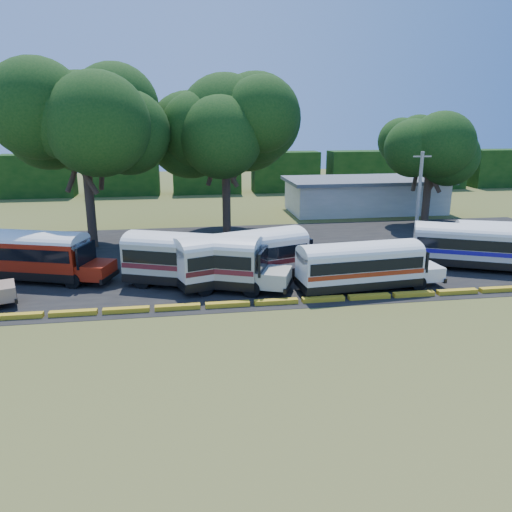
{
  "coord_description": "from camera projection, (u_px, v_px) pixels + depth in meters",
  "views": [
    {
      "loc": [
        -4.09,
        -27.26,
        11.17
      ],
      "look_at": [
        1.01,
        6.0,
        1.72
      ],
      "focal_mm": 35.0,
      "sensor_mm": 36.0,
      "label": 1
    }
  ],
  "objects": [
    {
      "name": "treeline_backdrop",
      "position": [
        207.0,
        173.0,
        74.43
      ],
      "size": [
        130.0,
        4.0,
        6.0
      ],
      "color": "black",
      "rests_on": "ground"
    },
    {
      "name": "utility_pole",
      "position": [
        419.0,
        199.0,
        43.19
      ],
      "size": [
        1.6,
        0.3,
        8.3
      ],
      "color": "gray",
      "rests_on": "ground"
    },
    {
      "name": "bus_cream_west",
      "position": [
        196.0,
        257.0,
        33.29
      ],
      "size": [
        11.41,
        6.69,
        3.68
      ],
      "rotation": [
        0.0,
        0.0,
        -0.38
      ],
      "color": "black",
      "rests_on": "ground"
    },
    {
      "name": "tree_east",
      "position": [
        431.0,
        148.0,
        51.78
      ],
      "size": [
        8.4,
        8.4,
        11.15
      ],
      "color": "#312018",
      "rests_on": "ground"
    },
    {
      "name": "tree_west",
      "position": [
        82.0,
        120.0,
        41.31
      ],
      "size": [
        10.66,
        10.66,
        14.83
      ],
      "color": "#312018",
      "rests_on": "ground"
    },
    {
      "name": "bus_white_blue",
      "position": [
        476.0,
        244.0,
        37.33
      ],
      "size": [
        10.55,
        6.61,
        3.43
      ],
      "rotation": [
        0.0,
        0.0,
        -0.42
      ],
      "color": "black",
      "rests_on": "ground"
    },
    {
      "name": "bus_red",
      "position": [
        27.0,
        252.0,
        34.71
      ],
      "size": [
        11.15,
        5.99,
        3.57
      ],
      "rotation": [
        0.0,
        0.0,
        -0.32
      ],
      "color": "black",
      "rests_on": "ground"
    },
    {
      "name": "terminal_building",
      "position": [
        365.0,
        195.0,
        60.19
      ],
      "size": [
        19.0,
        9.0,
        4.0
      ],
      "color": "silver",
      "rests_on": "ground"
    },
    {
      "name": "bus_white_red",
      "position": [
        363.0,
        263.0,
        32.75
      ],
      "size": [
        10.12,
        3.36,
        3.27
      ],
      "rotation": [
        0.0,
        0.0,
        0.09
      ],
      "color": "black",
      "rests_on": "ground"
    },
    {
      "name": "tree_center",
      "position": [
        225.0,
        122.0,
        46.27
      ],
      "size": [
        11.83,
        11.83,
        15.06
      ],
      "color": "#312018",
      "rests_on": "ground"
    },
    {
      "name": "bus_cream_east",
      "position": [
        245.0,
        254.0,
        34.05
      ],
      "size": [
        11.45,
        6.06,
        3.67
      ],
      "rotation": [
        0.0,
        0.0,
        0.32
      ],
      "color": "black",
      "rests_on": "ground"
    },
    {
      "name": "ground",
      "position": [
        254.0,
        312.0,
        29.56
      ],
      "size": [
        160.0,
        160.0,
        0.0
      ],
      "primitive_type": "plane",
      "color": "#46541C",
      "rests_on": "ground"
    },
    {
      "name": "asphalt_strip",
      "position": [
        245.0,
        257.0,
        41.12
      ],
      "size": [
        64.0,
        24.0,
        0.02
      ],
      "primitive_type": "cube",
      "color": "black",
      "rests_on": "ground"
    },
    {
      "name": "curb",
      "position": [
        252.0,
        303.0,
        30.47
      ],
      "size": [
        53.7,
        0.45,
        0.3
      ],
      "color": "#C19016",
      "rests_on": "ground"
    }
  ]
}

